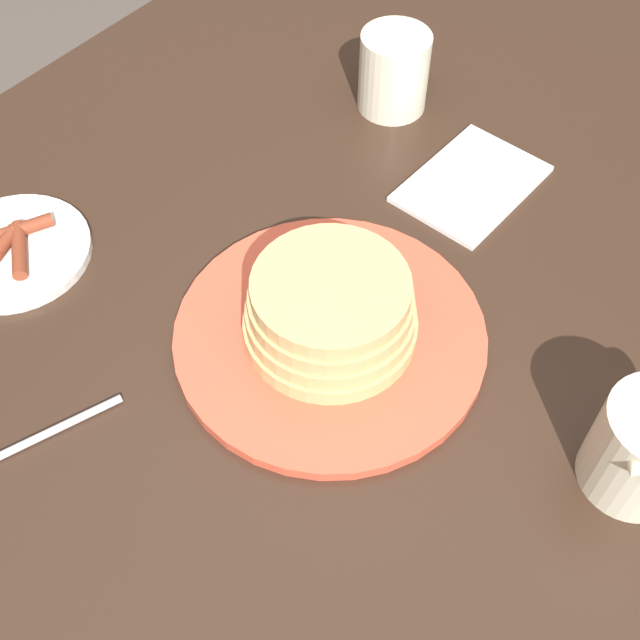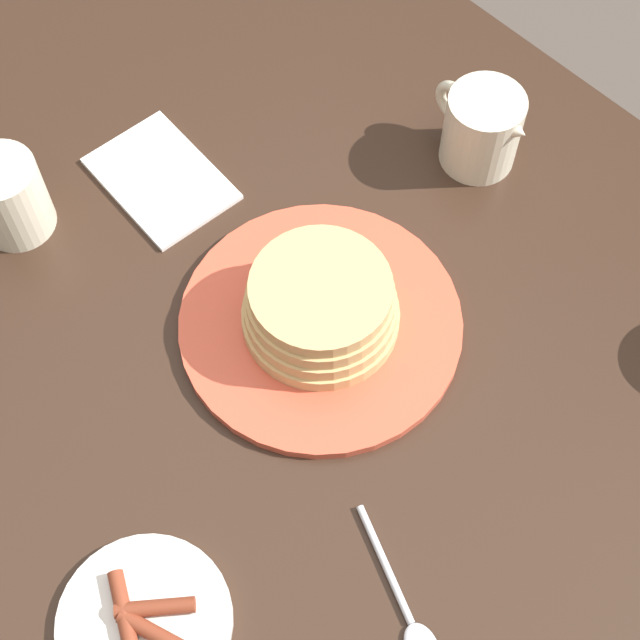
{
  "view_description": "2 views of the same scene",
  "coord_description": "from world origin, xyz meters",
  "px_view_note": "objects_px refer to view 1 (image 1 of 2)",
  "views": [
    {
      "loc": [
        -0.4,
        -0.29,
        1.34
      ],
      "look_at": [
        -0.07,
        -0.03,
        0.77
      ],
      "focal_mm": 45.0,
      "sensor_mm": 36.0,
      "label": 1
    },
    {
      "loc": [
        -0.4,
        0.28,
        1.61
      ],
      "look_at": [
        -0.07,
        -0.03,
        0.77
      ],
      "focal_mm": 55.0,
      "sensor_mm": 36.0,
      "label": 2
    }
  ],
  "objects_px": {
    "side_plate_bacon": "(13,251)",
    "coffee_mug": "(395,70)",
    "napkin": "(472,184)",
    "spoon": "(0,456)",
    "pancake_plate": "(330,320)"
  },
  "relations": [
    {
      "from": "side_plate_bacon",
      "to": "napkin",
      "type": "distance_m",
      "value": 0.48
    },
    {
      "from": "pancake_plate",
      "to": "coffee_mug",
      "type": "relative_size",
      "value": 2.57
    },
    {
      "from": "coffee_mug",
      "to": "spoon",
      "type": "distance_m",
      "value": 0.58
    },
    {
      "from": "side_plate_bacon",
      "to": "coffee_mug",
      "type": "relative_size",
      "value": 1.38
    },
    {
      "from": "pancake_plate",
      "to": "coffee_mug",
      "type": "height_order",
      "value": "coffee_mug"
    },
    {
      "from": "pancake_plate",
      "to": "coffee_mug",
      "type": "distance_m",
      "value": 0.35
    },
    {
      "from": "pancake_plate",
      "to": "side_plate_bacon",
      "type": "bearing_deg",
      "value": 109.38
    },
    {
      "from": "coffee_mug",
      "to": "spoon",
      "type": "height_order",
      "value": "coffee_mug"
    },
    {
      "from": "napkin",
      "to": "spoon",
      "type": "distance_m",
      "value": 0.53
    },
    {
      "from": "napkin",
      "to": "spoon",
      "type": "relative_size",
      "value": 1.06
    },
    {
      "from": "coffee_mug",
      "to": "pancake_plate",
      "type": "bearing_deg",
      "value": -155.0
    },
    {
      "from": "pancake_plate",
      "to": "napkin",
      "type": "height_order",
      "value": "pancake_plate"
    },
    {
      "from": "side_plate_bacon",
      "to": "spoon",
      "type": "bearing_deg",
      "value": -132.35
    },
    {
      "from": "coffee_mug",
      "to": "spoon",
      "type": "xyz_separation_m",
      "value": [
        -0.58,
        -0.01,
        -0.04
      ]
    },
    {
      "from": "coffee_mug",
      "to": "napkin",
      "type": "bearing_deg",
      "value": -113.54
    }
  ]
}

